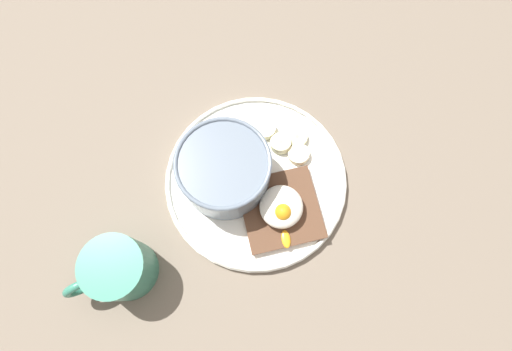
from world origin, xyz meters
TOP-DOWN VIEW (x-y plane):
  - ground_plane at (0.00, 0.00)cm, footprint 120.00×120.00cm
  - plate at (0.00, 0.00)cm, footprint 25.99×25.99cm
  - oatmeal_bowl at (-0.21, -4.26)cm, footprint 12.69×12.69cm
  - toast_slice at (4.25, 3.72)cm, footprint 13.14×13.14cm
  - poached_egg at (4.39, 3.75)cm, footprint 8.40×5.87cm
  - banana_slice_front at (-5.54, 3.17)cm, footprint 4.16×4.10cm
  - banana_slice_left at (-7.61, 0.90)cm, footprint 3.39×3.47cm
  - banana_slice_back at (-4.07, 5.88)cm, footprint 4.47×4.46cm
  - banana_slice_right at (-6.70, 5.51)cm, footprint 4.19×4.23cm
  - coffee_mug at (13.96, -16.37)cm, footprint 8.20×10.45cm

SIDE VIEW (x-z plane):
  - ground_plane at x=0.00cm, z-range 0.00..2.00cm
  - plate at x=0.00cm, z-range 2.00..3.60cm
  - banana_slice_right at x=-6.70cm, z-range 2.91..4.10cm
  - banana_slice_back at x=-4.07cm, z-range 2.91..4.23cm
  - banana_slice_left at x=-7.61cm, z-range 2.94..4.36cm
  - toast_slice at x=4.25cm, z-range 3.08..4.25cm
  - banana_slice_front at x=-5.54cm, z-range 2.90..4.49cm
  - poached_egg at x=4.39cm, z-range 3.93..7.25cm
  - coffee_mug at x=13.96cm, z-range 2.12..10.13cm
  - oatmeal_bowl at x=-0.21cm, z-range 3.09..10.08cm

